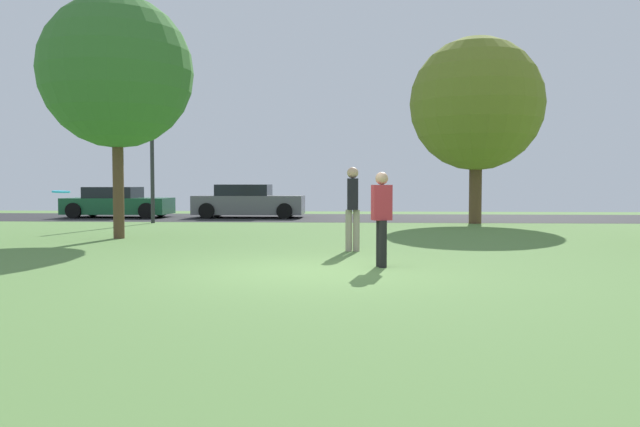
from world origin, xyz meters
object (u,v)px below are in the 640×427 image
(parked_car_grey, at_px, (248,202))
(maple_tree_near, at_px, (476,104))
(person_bystander, at_px, (353,204))
(frisbee_disc, at_px, (61,192))
(street_lamp_post, at_px, (152,161))
(parked_car_green, at_px, (117,203))
(oak_tree_left, at_px, (117,72))
(person_thrower, at_px, (382,215))

(parked_car_grey, bearing_deg, maple_tree_near, -20.80)
(maple_tree_near, bearing_deg, person_bystander, -114.40)
(frisbee_disc, height_order, parked_car_grey, parked_car_grey)
(frisbee_disc, distance_m, street_lamp_post, 13.12)
(maple_tree_near, relative_size, parked_car_green, 1.53)
(person_bystander, bearing_deg, frisbee_disc, 126.66)
(maple_tree_near, xyz_separation_m, parked_car_green, (-14.28, 3.20, -3.63))
(oak_tree_left, height_order, parked_car_green, oak_tree_left)
(maple_tree_near, bearing_deg, street_lamp_post, -177.91)
(maple_tree_near, bearing_deg, parked_car_green, 167.38)
(parked_car_green, xyz_separation_m, parked_car_grey, (5.54, 0.12, 0.05))
(person_thrower, bearing_deg, parked_car_green, -69.14)
(parked_car_grey, bearing_deg, street_lamp_post, -127.12)
(street_lamp_post, bearing_deg, parked_car_green, 126.76)
(frisbee_disc, distance_m, parked_car_grey, 16.55)
(oak_tree_left, bearing_deg, parked_car_grey, 80.64)
(maple_tree_near, bearing_deg, parked_car_grey, 159.20)
(parked_car_green, relative_size, street_lamp_post, 0.96)
(maple_tree_near, bearing_deg, person_thrower, -107.59)
(person_thrower, relative_size, street_lamp_post, 0.36)
(oak_tree_left, relative_size, person_bystander, 3.52)
(street_lamp_post, bearing_deg, oak_tree_left, -79.44)
(parked_car_grey, height_order, street_lamp_post, street_lamp_post)
(oak_tree_left, distance_m, person_bystander, 7.46)
(frisbee_disc, bearing_deg, person_bystander, 39.50)
(parked_car_green, bearing_deg, frisbee_disc, -71.57)
(frisbee_disc, bearing_deg, person_thrower, 13.77)
(frisbee_disc, bearing_deg, parked_car_green, 108.43)
(oak_tree_left, relative_size, street_lamp_post, 1.39)
(street_lamp_post, bearing_deg, frisbee_disc, -77.81)
(person_bystander, bearing_deg, street_lamp_post, 35.86)
(frisbee_disc, xyz_separation_m, parked_car_grey, (0.07, 16.53, -0.65))
(person_thrower, relative_size, parked_car_green, 0.38)
(parked_car_green, xyz_separation_m, street_lamp_post, (2.71, -3.62, 1.65))
(parked_car_green, relative_size, parked_car_grey, 0.96)
(person_thrower, height_order, street_lamp_post, street_lamp_post)
(parked_car_grey, bearing_deg, oak_tree_left, -99.36)
(maple_tree_near, xyz_separation_m, person_thrower, (-3.80, -11.98, -3.34))
(person_bystander, distance_m, parked_car_green, 16.15)
(maple_tree_near, relative_size, person_bystander, 3.72)
(maple_tree_near, relative_size, frisbee_disc, 17.93)
(person_bystander, height_order, parked_car_green, person_bystander)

